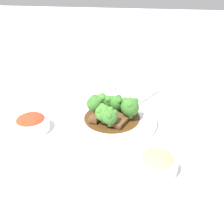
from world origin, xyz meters
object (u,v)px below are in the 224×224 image
Objects in this scene: broccoli_floret_5 at (95,104)px; beef_strip_2 at (95,117)px; sauce_dish at (104,88)px; beef_strip_0 at (117,116)px; side_bowl_kimchi at (31,123)px; side_bowl_appetizer at (157,162)px; broccoli_floret_4 at (101,100)px; broccoli_floret_7 at (129,104)px; main_plate at (112,119)px; broccoli_floret_3 at (110,117)px; beef_strip_1 at (120,122)px; broccoli_floret_6 at (130,106)px; broccoli_floret_0 at (108,101)px; broccoli_floret_1 at (116,103)px; broccoli_floret_2 at (104,113)px; serving_spoon at (130,103)px.

beef_strip_2 is at bearing 11.79° from broccoli_floret_5.
beef_strip_0 is at bearing 17.57° from sauce_dish.
side_bowl_kimchi is 1.05× the size of side_bowl_appetizer.
broccoli_floret_7 is at bearing 87.01° from broccoli_floret_4.
broccoli_floret_3 is (0.05, 0.00, 0.04)m from main_plate.
broccoli_floret_7 is (0.00, 0.09, -0.01)m from broccoli_floret_4.
beef_strip_1 is 0.93× the size of broccoli_floret_6.
beef_strip_1 is at bearing 42.83° from broccoli_floret_4.
side_bowl_appetizer is at bearing 21.91° from broccoli_floret_6.
beef_strip_0 is 0.72× the size of side_bowl_appetizer.
broccoli_floret_7 is at bearing 140.88° from beef_strip_0.
side_bowl_appetizer is (0.23, 0.15, -0.03)m from broccoli_floret_0.
broccoli_floret_3 is at bearing -5.36° from broccoli_floret_1.
beef_strip_2 is at bearing -133.97° from side_bowl_appetizer.
beef_strip_2 reaches higher than beef_strip_0.
beef_strip_1 is at bearing 18.30° from sauce_dish.
broccoli_floret_2 is 0.68× the size of sauce_dish.
broccoli_floret_1 is 0.96× the size of broccoli_floret_4.
broccoli_floret_0 is (-0.06, 0.03, 0.02)m from beef_strip_2.
broccoli_floret_3 is 0.08m from broccoli_floret_5.
side_bowl_kimchi is at bearing -80.13° from broccoli_floret_2.
beef_strip_2 is at bearing -76.59° from broccoli_floret_6.
broccoli_floret_4 is at bearing -92.99° from broccoli_floret_7.
beef_strip_2 is 0.07m from broccoli_floret_0.
broccoli_floret_5 is at bearing -55.84° from serving_spoon.
broccoli_floret_6 is 0.77× the size of sauce_dish.
broccoli_floret_5 reaches higher than beef_strip_1.
broccoli_floret_2 is (0.03, -0.02, 0.04)m from main_plate.
beef_strip_1 is 0.27m from sauce_dish.
broccoli_floret_7 is 0.57× the size of sauce_dish.
serving_spoon is 0.28m from side_bowl_appetizer.
serving_spoon reaches higher than main_plate.
broccoli_floret_1 is 0.53× the size of side_bowl_appetizer.
broccoli_floret_6 is at bearing 103.96° from beef_strip_0.
beef_strip_1 is at bearing 87.85° from broccoli_floret_2.
beef_strip_2 is at bearing 105.60° from side_bowl_kimchi.
broccoli_floret_5 is 0.73× the size of sauce_dish.
broccoli_floret_6 is 0.21m from side_bowl_appetizer.
beef_strip_2 is 0.89× the size of broccoli_floret_5.
broccoli_floret_5 is 0.19m from side_bowl_kimchi.
beef_strip_0 is 0.08m from broccoli_floret_4.
broccoli_floret_2 is 1.10× the size of broccoli_floret_3.
main_plate is at bearing 81.74° from broccoli_floret_5.
serving_spoon is at bearing 157.96° from beef_strip_0.
broccoli_floret_1 is 0.07m from broccoli_floret_2.
broccoli_floret_3 reaches higher than sauce_dish.
broccoli_floret_5 is at bearing -92.62° from broccoli_floret_6.
broccoli_floret_7 is 0.05m from serving_spoon.
broccoli_floret_0 is (-0.04, -0.03, 0.03)m from beef_strip_0.
main_plate is 5.42× the size of broccoli_floret_0.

